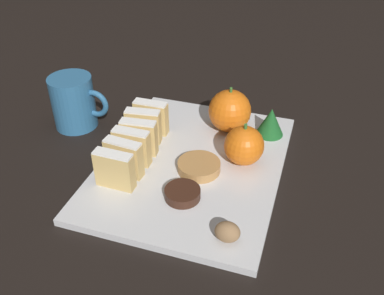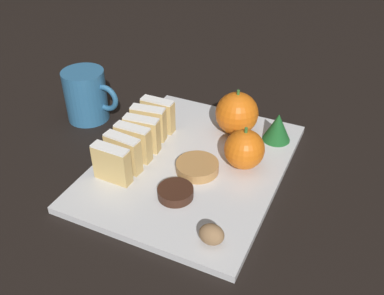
{
  "view_description": "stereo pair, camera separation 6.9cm",
  "coord_description": "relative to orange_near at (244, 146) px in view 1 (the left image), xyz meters",
  "views": [
    {
      "loc": [
        0.17,
        -0.53,
        0.44
      ],
      "look_at": [
        0.0,
        0.0,
        0.04
      ],
      "focal_mm": 40.0,
      "sensor_mm": 36.0,
      "label": 1
    },
    {
      "loc": [
        0.24,
        -0.51,
        0.44
      ],
      "look_at": [
        0.0,
        0.0,
        0.04
      ],
      "focal_mm": 40.0,
      "sensor_mm": 36.0,
      "label": 2
    }
  ],
  "objects": [
    {
      "name": "orange_near",
      "position": [
        0.0,
        0.0,
        0.0
      ],
      "size": [
        0.07,
        0.07,
        0.07
      ],
      "color": "orange",
      "rests_on": "serving_platter"
    },
    {
      "name": "orange_far",
      "position": [
        -0.05,
        0.09,
        0.01
      ],
      "size": [
        0.08,
        0.08,
        0.08
      ],
      "color": "orange",
      "rests_on": "serving_platter"
    },
    {
      "name": "stollen_slice_second",
      "position": [
        -0.17,
        -0.09,
        -0.0
      ],
      "size": [
        0.06,
        0.02,
        0.06
      ],
      "color": "tan",
      "rests_on": "serving_platter"
    },
    {
      "name": "stollen_slice_front",
      "position": [
        -0.17,
        -0.12,
        -0.0
      ],
      "size": [
        0.06,
        0.02,
        0.06
      ],
      "color": "tan",
      "rests_on": "serving_platter"
    },
    {
      "name": "chocolate_cookie",
      "position": [
        -0.07,
        -0.11,
        -0.03
      ],
      "size": [
        0.05,
        0.05,
        0.01
      ],
      "color": "#381E14",
      "rests_on": "serving_platter"
    },
    {
      "name": "stollen_slice_third",
      "position": [
        -0.17,
        -0.06,
        -0.0
      ],
      "size": [
        0.06,
        0.02,
        0.06
      ],
      "color": "tan",
      "rests_on": "serving_platter"
    },
    {
      "name": "gingerbread_cookie",
      "position": [
        -0.06,
        -0.04,
        -0.02
      ],
      "size": [
        0.07,
        0.07,
        0.02
      ],
      "color": "#B27F47",
      "rests_on": "serving_platter"
    },
    {
      "name": "stollen_slice_sixth",
      "position": [
        -0.18,
        0.04,
        -0.0
      ],
      "size": [
        0.06,
        0.02,
        0.06
      ],
      "color": "tan",
      "rests_on": "serving_platter"
    },
    {
      "name": "stollen_slice_fifth",
      "position": [
        -0.18,
        0.01,
        -0.0
      ],
      "size": [
        0.06,
        0.03,
        0.06
      ],
      "color": "tan",
      "rests_on": "serving_platter"
    },
    {
      "name": "serving_platter",
      "position": [
        -0.08,
        -0.03,
        -0.04
      ],
      "size": [
        0.29,
        0.37,
        0.01
      ],
      "color": "silver",
      "rests_on": "ground_plane"
    },
    {
      "name": "walnut",
      "position": [
        0.02,
        -0.17,
        -0.02
      ],
      "size": [
        0.03,
        0.03,
        0.03
      ],
      "color": "#8E6B47",
      "rests_on": "serving_platter"
    },
    {
      "name": "stollen_slice_fourth",
      "position": [
        -0.17,
        -0.02,
        -0.0
      ],
      "size": [
        0.06,
        0.03,
        0.06
      ],
      "color": "tan",
      "rests_on": "serving_platter"
    },
    {
      "name": "evergreen_sprig",
      "position": [
        0.03,
        0.1,
        -0.01
      ],
      "size": [
        0.05,
        0.05,
        0.05
      ],
      "color": "#195623",
      "rests_on": "serving_platter"
    },
    {
      "name": "coffee_mug",
      "position": [
        -0.33,
        0.03,
        0.01
      ],
      "size": [
        0.11,
        0.08,
        0.1
      ],
      "color": "#2D6693",
      "rests_on": "ground_plane"
    },
    {
      "name": "ground_plane",
      "position": [
        -0.08,
        -0.03,
        -0.04
      ],
      "size": [
        6.0,
        6.0,
        0.0
      ],
      "primitive_type": "plane",
      "color": "black"
    }
  ]
}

